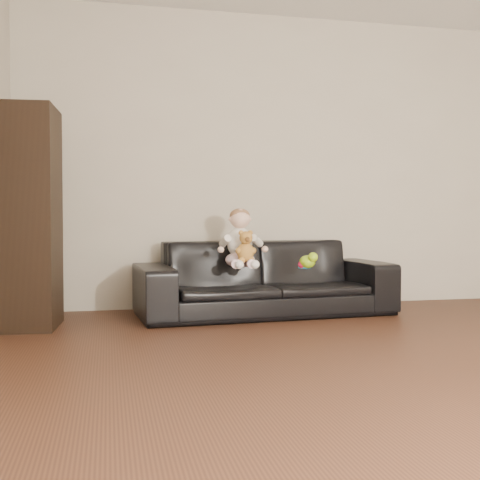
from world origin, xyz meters
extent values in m
plane|color=#B9B09C|center=(0.00, 2.75, 1.30)|extent=(5.00, 0.00, 5.00)
imported|color=black|center=(-0.48, 2.25, 0.30)|extent=(2.11, 0.97, 0.60)
cube|color=black|center=(-2.28, 2.04, 0.79)|extent=(0.43, 0.57, 1.58)
cube|color=silver|center=(-2.26, 2.04, 1.14)|extent=(0.20, 0.26, 0.28)
ellipsoid|color=silver|center=(-0.71, 2.15, 0.46)|extent=(0.28, 0.25, 0.13)
ellipsoid|color=white|center=(-0.71, 2.17, 0.59)|extent=(0.24, 0.21, 0.24)
sphere|color=beige|center=(-0.71, 2.15, 0.78)|extent=(0.19, 0.19, 0.16)
ellipsoid|color=#8C603F|center=(-0.71, 2.16, 0.81)|extent=(0.20, 0.20, 0.11)
cylinder|color=silver|center=(-0.76, 2.00, 0.44)|extent=(0.12, 0.21, 0.08)
cylinder|color=silver|center=(-0.66, 2.00, 0.44)|extent=(0.12, 0.21, 0.08)
sphere|color=white|center=(-0.77, 1.90, 0.44)|extent=(0.08, 0.08, 0.07)
sphere|color=white|center=(-0.65, 1.90, 0.44)|extent=(0.08, 0.08, 0.07)
cylinder|color=white|center=(-0.83, 2.11, 0.61)|extent=(0.10, 0.18, 0.11)
cylinder|color=white|center=(-0.58, 2.11, 0.61)|extent=(0.10, 0.18, 0.11)
ellipsoid|color=#B17A32|center=(-0.70, 2.00, 0.53)|extent=(0.17, 0.16, 0.15)
sphere|color=#B17A32|center=(-0.70, 1.98, 0.64)|extent=(0.14, 0.14, 0.10)
sphere|color=#B17A32|center=(-0.73, 2.00, 0.68)|extent=(0.05, 0.05, 0.04)
sphere|color=#B17A32|center=(-0.66, 2.00, 0.68)|extent=(0.05, 0.05, 0.04)
sphere|color=#593819|center=(-0.70, 1.94, 0.63)|extent=(0.05, 0.05, 0.04)
ellipsoid|color=#9BD419|center=(-0.21, 1.98, 0.45)|extent=(0.16, 0.18, 0.10)
sphere|color=red|center=(-0.25, 1.99, 0.42)|extent=(0.06, 0.06, 0.06)
cylinder|color=#1A94D3|center=(-0.22, 2.01, 0.40)|extent=(0.11, 0.11, 0.01)
camera|label=1|loc=(-1.73, -2.49, 0.78)|focal=45.00mm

